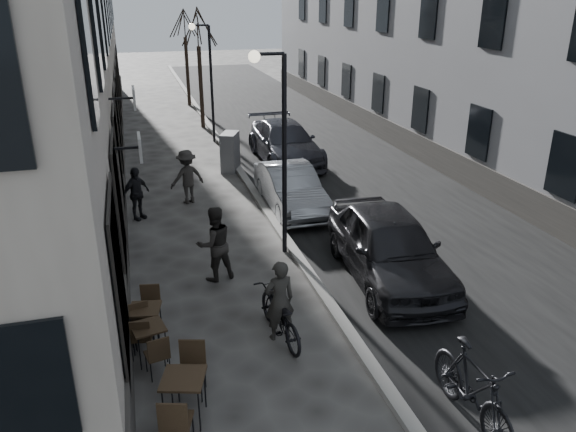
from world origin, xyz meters
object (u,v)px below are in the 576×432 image
car_far (285,142)px  pedestrian_far (136,194)px  tree_far (184,23)px  car_mid (291,188)px  streetlamp_near (277,133)px  tree_near (198,29)px  pedestrian_near (215,244)px  streetlamp_far (207,70)px  bicycle (279,315)px  car_near (389,246)px  pedestrian_mid (187,177)px  bistro_set_c (146,321)px  bistro_set_a (184,394)px  utility_cabinet (230,152)px  bistro_set_b (149,339)px  moped (473,389)px

car_far → pedestrian_far: bearing=-141.6°
tree_far → car_mid: size_ratio=1.38×
streetlamp_near → tree_near: tree_near is taller
streetlamp_near → pedestrian_near: bearing=-150.7°
streetlamp_far → tree_far: size_ratio=0.89×
bicycle → car_near: size_ratio=0.39×
pedestrian_mid → car_near: pedestrian_mid is taller
bistro_set_c → car_near: 5.68m
bistro_set_a → utility_cabinet: (3.06, 12.93, 0.24)m
car_mid → bicycle: bearing=-107.7°
bistro_set_b → bistro_set_c: (-0.03, 0.64, 0.01)m
car_far → tree_far: bearing=99.5°
bistro_set_c → bicycle: (2.50, -0.61, 0.07)m
car_mid → utility_cabinet: bearing=103.6°
pedestrian_near → tree_far: bearing=-109.3°
streetlamp_near → streetlamp_far: bearing=90.0°
streetlamp_near → bistro_set_c: streetlamp_near is taller
pedestrian_near → pedestrian_far: (-1.65, 4.35, -0.10)m
streetlamp_far → bicycle: streetlamp_far is taller
pedestrian_far → car_mid: pedestrian_far is taller
bistro_set_a → moped: moped is taller
streetlamp_far → car_near: (2.11, -14.08, -2.33)m
pedestrian_far → utility_cabinet: bearing=9.9°
bistro_set_c → bicycle: bicycle is taller
tree_far → pedestrian_near: 22.40m
streetlamp_near → bistro_set_a: size_ratio=3.08×
bistro_set_b → bistro_set_c: size_ratio=0.99×
bistro_set_a → bicycle: bicycle is taller
pedestrian_near → pedestrian_mid: (-0.05, 5.35, -0.03)m
streetlamp_far → bistro_set_b: streetlamp_far is taller
streetlamp_far → bistro_set_a: streetlamp_far is taller
moped → car_mid: bearing=90.5°
pedestrian_mid → car_mid: size_ratio=0.42×
streetlamp_far → car_far: streetlamp_far is taller
bistro_set_a → pedestrian_far: (-0.45, 8.89, 0.31)m
car_far → bicycle: bearing=-106.7°
streetlamp_far → bistro_set_c: (-3.46, -15.14, -2.73)m
streetlamp_far → bistro_set_b: (-3.43, -15.79, -2.73)m
bistro_set_c → pedestrian_mid: bearing=88.6°
streetlamp_far → pedestrian_mid: size_ratio=2.93×
pedestrian_near → car_far: pedestrian_near is taller
car_mid → car_near: bearing=-79.4°
bistro_set_a → pedestrian_mid: (1.14, 9.89, 0.38)m
streetlamp_far → pedestrian_far: size_ratio=3.18×
streetlamp_far → car_mid: size_ratio=1.23×
bicycle → moped: size_ratio=0.88×
streetlamp_far → utility_cabinet: streetlamp_far is taller
streetlamp_near → moped: 7.39m
pedestrian_mid → car_mid: 3.33m
utility_cabinet → car_near: bearing=-53.9°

